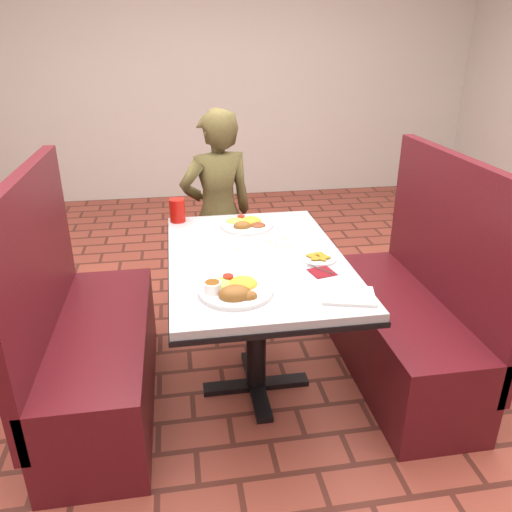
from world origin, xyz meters
name	(u,v)px	position (x,y,z in m)	size (l,w,h in m)	color
dining_table	(256,275)	(0.00, 0.00, 0.65)	(0.81, 1.21, 0.75)	#ACADB0
booth_bench_left	(90,348)	(-0.80, 0.00, 0.33)	(0.47, 1.20, 1.17)	#58141B
booth_bench_right	(407,320)	(0.80, 0.00, 0.33)	(0.47, 1.20, 1.17)	#58141B
diner_person	(218,214)	(-0.10, 0.91, 0.65)	(0.48, 0.31, 1.31)	brown
near_dinner_plate	(234,286)	(-0.14, -0.35, 0.78)	(0.29, 0.29, 0.09)	white
far_dinner_plate	(246,222)	(0.01, 0.40, 0.78)	(0.27, 0.27, 0.07)	white
plantain_plate	(318,258)	(0.27, -0.09, 0.76)	(0.16, 0.16, 0.02)	white
maroon_napkin	(322,272)	(0.25, -0.22, 0.75)	(0.10, 0.10, 0.00)	maroon
spoon_utensil	(320,269)	(0.25, -0.20, 0.76)	(0.01, 0.14, 0.00)	silver
red_tumbler	(177,210)	(-0.35, 0.54, 0.81)	(0.08, 0.08, 0.13)	#B5120C
paper_napkin	(348,296)	(0.29, -0.45, 0.76)	(0.20, 0.15, 0.01)	silver
knife_utensil	(244,291)	(-0.11, -0.36, 0.76)	(0.01, 0.18, 0.00)	silver
fork_utensil	(253,297)	(-0.08, -0.41, 0.76)	(0.01, 0.15, 0.00)	silver
lettuce_shreds	(262,250)	(0.04, 0.06, 0.75)	(0.28, 0.32, 0.00)	#92BC4B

